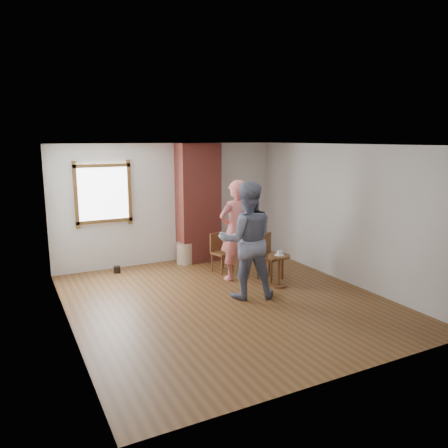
# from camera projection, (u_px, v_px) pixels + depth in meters

# --- Properties ---
(ground) EXTENTS (5.50, 5.50, 0.00)m
(ground) POSITION_uv_depth(u_px,v_px,m) (226.00, 301.00, 7.39)
(ground) COLOR brown
(ground) RESTS_ON ground
(room_shell) EXTENTS (5.04, 5.52, 2.62)m
(room_shell) POSITION_uv_depth(u_px,v_px,m) (207.00, 191.00, 7.54)
(room_shell) COLOR silver
(room_shell) RESTS_ON ground
(brick_chimney) EXTENTS (0.90, 0.50, 2.60)m
(brick_chimney) POSITION_uv_depth(u_px,v_px,m) (198.00, 203.00, 9.59)
(brick_chimney) COLOR #AB463C
(brick_chimney) RESTS_ON ground
(stoneware_crock) EXTENTS (0.41, 0.41, 0.47)m
(stoneware_crock) POSITION_uv_depth(u_px,v_px,m) (185.00, 253.00, 9.54)
(stoneware_crock) COLOR tan
(stoneware_crock) RESTS_ON ground
(dark_pot) EXTENTS (0.16, 0.16, 0.14)m
(dark_pot) POSITION_uv_depth(u_px,v_px,m) (117.00, 270.00, 8.91)
(dark_pot) COLOR black
(dark_pot) RESTS_ON ground
(dining_chair_left) EXTENTS (0.46, 0.46, 0.80)m
(dining_chair_left) POSITION_uv_depth(u_px,v_px,m) (220.00, 250.00, 8.95)
(dining_chair_left) COLOR brown
(dining_chair_left) RESTS_ON ground
(dining_chair_right) EXTENTS (0.51, 0.51, 0.88)m
(dining_chair_right) POSITION_uv_depth(u_px,v_px,m) (268.00, 254.00, 8.48)
(dining_chair_right) COLOR brown
(dining_chair_right) RESTS_ON ground
(side_table) EXTENTS (0.40, 0.40, 0.60)m
(side_table) POSITION_uv_depth(u_px,v_px,m) (279.00, 265.00, 8.02)
(side_table) COLOR brown
(side_table) RESTS_ON ground
(cake_plate) EXTENTS (0.18, 0.18, 0.01)m
(cake_plate) POSITION_uv_depth(u_px,v_px,m) (279.00, 255.00, 7.98)
(cake_plate) COLOR white
(cake_plate) RESTS_ON side_table
(cake_slice) EXTENTS (0.08, 0.07, 0.06)m
(cake_slice) POSITION_uv_depth(u_px,v_px,m) (280.00, 253.00, 7.98)
(cake_slice) COLOR white
(cake_slice) RESTS_ON cake_plate
(man) EXTENTS (1.17, 1.03, 2.00)m
(man) POSITION_uv_depth(u_px,v_px,m) (247.00, 240.00, 7.39)
(man) COLOR #161D3D
(man) RESTS_ON ground
(person_pink) EXTENTS (0.74, 0.52, 1.94)m
(person_pink) POSITION_uv_depth(u_px,v_px,m) (236.00, 230.00, 8.34)
(person_pink) COLOR #E97774
(person_pink) RESTS_ON ground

